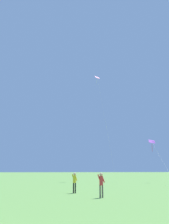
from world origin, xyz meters
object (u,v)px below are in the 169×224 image
Objects in this scene: kite_purple_streamer at (153,144)px; person_foreground_watcher at (101,183)px; kite_pink_low at (98,85)px; person_near_tree at (74,181)px.

person_foreground_watcher is (-12.09, -17.76, -4.75)m from kite_purple_streamer.
kite_pink_low reaches higher than person_foreground_watcher.
person_near_tree is at bearing 114.32° from person_foreground_watcher.
kite_purple_streamer is 22.00m from person_foreground_watcher.
kite_purple_streamer reaches higher than person_foreground_watcher.
kite_pink_low is at bearing 134.38° from kite_purple_streamer.
kite_purple_streamer is 0.48× the size of kite_pink_low.
kite_purple_streamer is at bearing 46.72° from person_near_tree.
person_foreground_watcher is at bearing -65.68° from person_near_tree.
kite_pink_low is at bearing 73.06° from person_near_tree.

